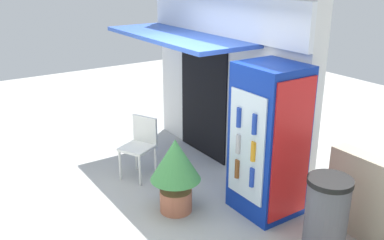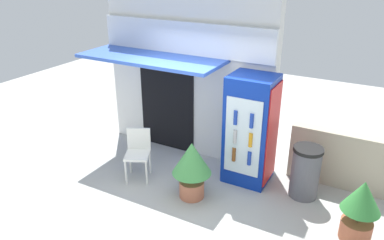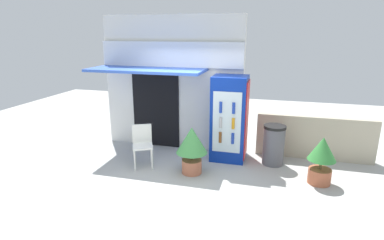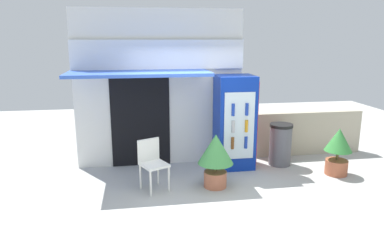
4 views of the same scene
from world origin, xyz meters
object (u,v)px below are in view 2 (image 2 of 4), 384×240
potted_plant_curbside (360,207)px  potted_plant_near_shop (192,164)px  drink_cooler (251,130)px  plastic_chair (138,150)px  trash_bin (305,172)px

potted_plant_curbside → potted_plant_near_shop: bearing=-175.3°
drink_cooler → potted_plant_curbside: drink_cooler is taller
potted_plant_near_shop → potted_plant_curbside: bearing=4.7°
plastic_chair → trash_bin: size_ratio=1.01×
drink_cooler → trash_bin: size_ratio=2.16×
potted_plant_near_shop → potted_plant_curbside: (2.51, 0.21, -0.07)m
plastic_chair → potted_plant_near_shop: potted_plant_near_shop is taller
potted_plant_near_shop → trash_bin: 1.86m
drink_cooler → trash_bin: bearing=-3.0°
plastic_chair → potted_plant_curbside: potted_plant_curbside is taller
plastic_chair → potted_plant_curbside: bearing=1.7°
potted_plant_curbside → trash_bin: bearing=141.7°
drink_cooler → potted_plant_curbside: (1.89, -0.76, -0.42)m
trash_bin → plastic_chair: bearing=-163.5°
plastic_chair → potted_plant_curbside: 3.64m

